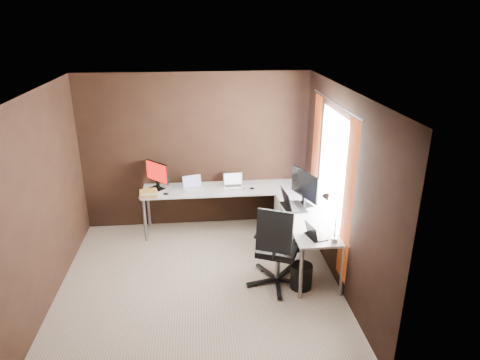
# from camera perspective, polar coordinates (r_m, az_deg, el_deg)

# --- Properties ---
(room) EXTENTS (3.60, 3.60, 2.50)m
(room) POSITION_cam_1_polar(r_m,az_deg,el_deg) (5.23, -2.14, -1.52)
(room) COLOR #C2AE96
(room) RESTS_ON ground
(desk) EXTENTS (2.65, 2.25, 0.73)m
(desk) POSITION_cam_1_polar(r_m,az_deg,el_deg) (6.40, 1.86, -2.92)
(desk) COLOR white
(desk) RESTS_ON ground
(drawer_pedestal) EXTENTS (0.42, 0.50, 0.60)m
(drawer_pedestal) POSITION_cam_1_polar(r_m,az_deg,el_deg) (6.76, 6.65, -5.24)
(drawer_pedestal) COLOR white
(drawer_pedestal) RESTS_ON ground
(monitor_left) EXTENTS (0.37, 0.38, 0.44)m
(monitor_left) POSITION_cam_1_polar(r_m,az_deg,el_deg) (6.78, -11.00, 0.82)
(monitor_left) COLOR black
(monitor_left) RESTS_ON desk
(monitor_right) EXTENTS (0.25, 0.61, 0.52)m
(monitor_right) POSITION_cam_1_polar(r_m,az_deg,el_deg) (6.12, 8.64, -0.82)
(monitor_right) COLOR black
(monitor_right) RESTS_ON desk
(laptop_white) EXTENTS (0.34, 0.28, 0.20)m
(laptop_white) POSITION_cam_1_polar(r_m,az_deg,el_deg) (6.76, -6.31, -0.80)
(laptop_white) COLOR white
(laptop_white) RESTS_ON desk
(laptop_silver) EXTENTS (0.32, 0.24, 0.21)m
(laptop_silver) POSITION_cam_1_polar(r_m,az_deg,el_deg) (6.80, -0.90, -0.51)
(laptop_silver) COLOR silver
(laptop_silver) RESTS_ON desk
(laptop_black_big) EXTENTS (0.34, 0.45, 0.28)m
(laptop_black_big) POSITION_cam_1_polar(r_m,az_deg,el_deg) (6.10, 6.81, -3.20)
(laptop_black_big) COLOR black
(laptop_black_big) RESTS_ON desk
(laptop_black_small) EXTENTS (0.26, 0.31, 0.19)m
(laptop_black_small) POSITION_cam_1_polar(r_m,az_deg,el_deg) (5.38, 9.87, -7.10)
(laptop_black_small) COLOR black
(laptop_black_small) RESTS_ON desk
(book_stack) EXTENTS (0.29, 0.25, 0.09)m
(book_stack) POSITION_cam_1_polar(r_m,az_deg,el_deg) (6.60, -12.11, -1.74)
(book_stack) COLOR tan
(book_stack) RESTS_ON desk
(mouse_left) EXTENTS (0.09, 0.06, 0.03)m
(mouse_left) POSITION_cam_1_polar(r_m,az_deg,el_deg) (6.60, -9.85, -1.82)
(mouse_left) COLOR black
(mouse_left) RESTS_ON desk
(mouse_corner) EXTENTS (0.09, 0.08, 0.03)m
(mouse_corner) POSITION_cam_1_polar(r_m,az_deg,el_deg) (6.71, 1.61, -1.12)
(mouse_corner) COLOR black
(mouse_corner) RESTS_ON desk
(desk_lamp) EXTENTS (0.19, 0.23, 0.61)m
(desk_lamp) POSITION_cam_1_polar(r_m,az_deg,el_deg) (5.20, 11.85, -4.15)
(desk_lamp) COLOR slate
(desk_lamp) RESTS_ON desk
(office_chair) EXTENTS (0.64, 0.68, 1.13)m
(office_chair) POSITION_cam_1_polar(r_m,az_deg,el_deg) (5.61, 4.94, -10.80)
(office_chair) COLOR black
(office_chair) RESTS_ON ground
(wastebasket) EXTENTS (0.33, 0.33, 0.32)m
(wastebasket) POSITION_cam_1_polar(r_m,az_deg,el_deg) (5.68, 8.16, -12.57)
(wastebasket) COLOR black
(wastebasket) RESTS_ON ground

